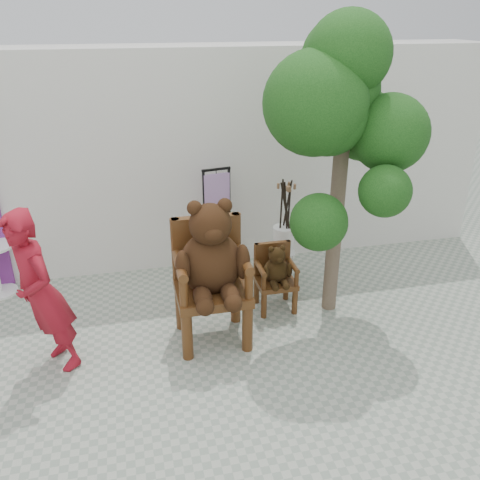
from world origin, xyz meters
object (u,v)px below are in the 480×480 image
(chair_small, at_px, (276,271))
(tree, at_px, (342,106))
(chair_big, at_px, (211,263))
(stool_bucket, at_px, (284,239))
(display_stand, at_px, (217,233))
(person, at_px, (41,293))

(chair_small, distance_m, tree, 2.09)
(chair_big, distance_m, stool_bucket, 1.61)
(display_stand, relative_size, tree, 0.44)
(person, distance_m, stool_bucket, 3.14)
(chair_small, bearing_deg, chair_big, -151.99)
(chair_small, distance_m, display_stand, 1.25)
(display_stand, height_order, stool_bucket, display_stand)
(chair_small, xyz_separation_m, stool_bucket, (0.29, 0.60, 0.13))
(chair_big, height_order, display_stand, chair_big)
(person, relative_size, stool_bucket, 1.22)
(chair_small, height_order, stool_bucket, stool_bucket)
(chair_small, bearing_deg, stool_bucket, 64.12)
(chair_big, distance_m, tree, 2.16)
(display_stand, xyz_separation_m, stool_bucket, (0.80, -0.53, 0.06))
(stool_bucket, distance_m, tree, 2.05)
(stool_bucket, xyz_separation_m, tree, (0.31, -0.81, 1.86))
(tree, bearing_deg, person, -172.55)
(stool_bucket, bearing_deg, chair_small, -115.88)
(chair_big, bearing_deg, tree, 10.02)
(display_stand, bearing_deg, stool_bucket, -43.08)
(person, xyz_separation_m, stool_bucket, (2.88, 1.23, -0.25))
(chair_small, height_order, tree, tree)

